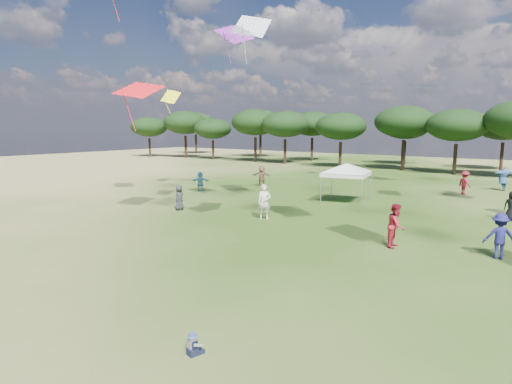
# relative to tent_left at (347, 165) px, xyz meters

# --- Properties ---
(tent_left) EXTENTS (5.58, 5.58, 2.92)m
(tent_left) POSITION_rel_tent_left_xyz_m (0.00, 0.00, 0.00)
(tent_left) COLOR gray
(tent_left) RESTS_ON ground
(toddler) EXTENTS (0.38, 0.41, 0.51)m
(toddler) POSITION_rel_tent_left_xyz_m (5.41, -19.87, -2.27)
(toddler) COLOR black
(toddler) RESTS_ON ground
(festival_crowd) EXTENTS (30.30, 22.44, 1.91)m
(festival_crowd) POSITION_rel_tent_left_xyz_m (4.16, 1.20, -1.61)
(festival_crowd) COLOR #2C2C31
(festival_crowd) RESTS_ON ground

